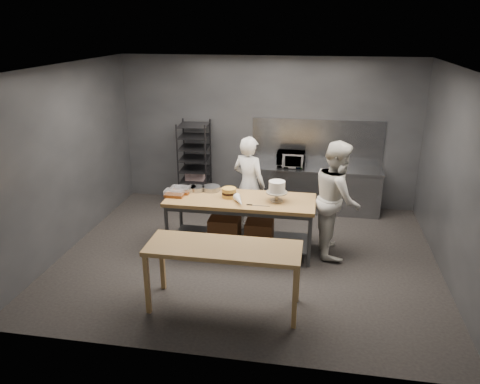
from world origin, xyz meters
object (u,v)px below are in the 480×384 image
object	(u,v)px
chef_right	(337,199)
frosted_cake_stand	(277,188)
near_counter	(224,252)
microwave	(291,159)
speed_rack	(195,165)
layer_cake	(229,193)
work_table	(240,218)
chef_behind	(249,185)

from	to	relation	value
chef_right	frosted_cake_stand	xyz separation A→B (m)	(-0.95, -0.21, 0.19)
near_counter	chef_right	bearing A→B (deg)	52.07
microwave	speed_rack	bearing A→B (deg)	-177.64
microwave	layer_cake	bearing A→B (deg)	-113.63
near_counter	chef_right	size ratio (longest dim) A/B	1.06
work_table	chef_behind	size ratio (longest dim) A/B	1.36
chef_right	layer_cake	xyz separation A→B (m)	(-1.72, -0.18, 0.06)
work_table	near_counter	size ratio (longest dim) A/B	1.20
near_counter	microwave	distance (m)	3.72
chef_behind	microwave	xyz separation A→B (m)	(0.65, 1.18, 0.17)
speed_rack	frosted_cake_stand	distance (m)	2.69
speed_rack	chef_right	xyz separation A→B (m)	(2.81, -1.71, 0.09)
near_counter	microwave	xyz separation A→B (m)	(0.60, 3.67, 0.24)
speed_rack	chef_behind	xyz separation A→B (m)	(1.29, -1.10, 0.02)
near_counter	layer_cake	bearing A→B (deg)	98.69
near_counter	work_table	bearing A→B (deg)	92.61
near_counter	layer_cake	size ratio (longest dim) A/B	8.56
speed_rack	microwave	bearing A→B (deg)	2.36
near_counter	speed_rack	bearing A→B (deg)	110.55
work_table	layer_cake	size ratio (longest dim) A/B	10.27
microwave	frosted_cake_stand	size ratio (longest dim) A/B	1.59
chef_right	microwave	xyz separation A→B (m)	(-0.86, 1.79, 0.11)
work_table	frosted_cake_stand	xyz separation A→B (m)	(0.60, -0.02, 0.56)
chef_behind	microwave	distance (m)	1.36
near_counter	chef_behind	xyz separation A→B (m)	(-0.05, 2.49, 0.07)
work_table	speed_rack	bearing A→B (deg)	123.71
chef_right	microwave	bearing A→B (deg)	19.55
chef_right	frosted_cake_stand	world-z (taller)	chef_right
work_table	layer_cake	distance (m)	0.47
chef_right	frosted_cake_stand	distance (m)	0.99
speed_rack	layer_cake	size ratio (longest dim) A/B	7.49
microwave	work_table	bearing A→B (deg)	-108.86
chef_behind	frosted_cake_stand	world-z (taller)	chef_behind
chef_right	layer_cake	size ratio (longest dim) A/B	8.08
chef_right	layer_cake	distance (m)	1.73
chef_behind	frosted_cake_stand	xyz separation A→B (m)	(0.57, -0.82, 0.26)
work_table	layer_cake	xyz separation A→B (m)	(-0.18, 0.02, 0.43)
speed_rack	near_counter	bearing A→B (deg)	-69.45
near_counter	chef_right	distance (m)	2.38
speed_rack	chef_behind	world-z (taller)	chef_behind
speed_rack	chef_right	size ratio (longest dim) A/B	0.93
work_table	microwave	world-z (taller)	microwave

